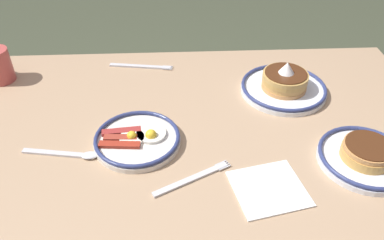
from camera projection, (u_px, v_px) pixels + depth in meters
The scene contains 8 objects.
dining_table at pixel (175, 154), 1.07m from camera, with size 1.43×0.80×0.75m.
plate_near_main at pixel (284, 85), 1.11m from camera, with size 0.25×0.25×0.10m.
plate_center_pancakes at pixel (366, 156), 0.89m from camera, with size 0.22×0.22×0.05m.
plate_far_companion at pixel (137, 139), 0.94m from camera, with size 0.21×0.21×0.04m.
paper_napkin at pixel (269, 189), 0.83m from camera, with size 0.15×0.14×0.00m, color white.
fork_near at pixel (193, 178), 0.85m from camera, with size 0.18×0.10×0.01m.
fork_far at pixel (142, 66), 1.24m from camera, with size 0.20×0.05×0.01m.
tea_spoon at pixel (71, 154), 0.91m from camera, with size 0.18×0.05×0.01m.
Camera 1 is at (-0.01, 0.78, 1.38)m, focal length 36.08 mm.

